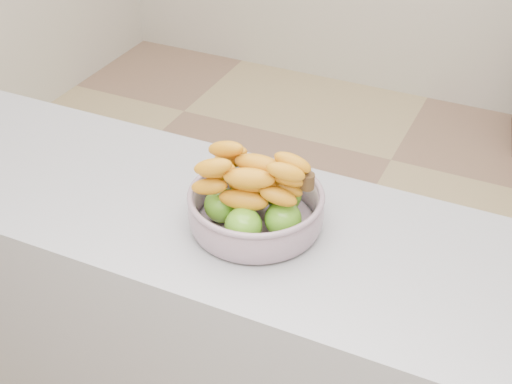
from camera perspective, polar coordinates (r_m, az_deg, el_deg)
ground at (r=2.82m, az=3.63°, el=-9.70°), size 4.00×4.00×0.00m
counter at (r=2.11m, az=-2.36°, el=-11.69°), size 2.00×0.60×0.90m
fruit_bowl at (r=1.73m, az=-0.03°, el=-0.91°), size 0.33×0.33×0.20m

